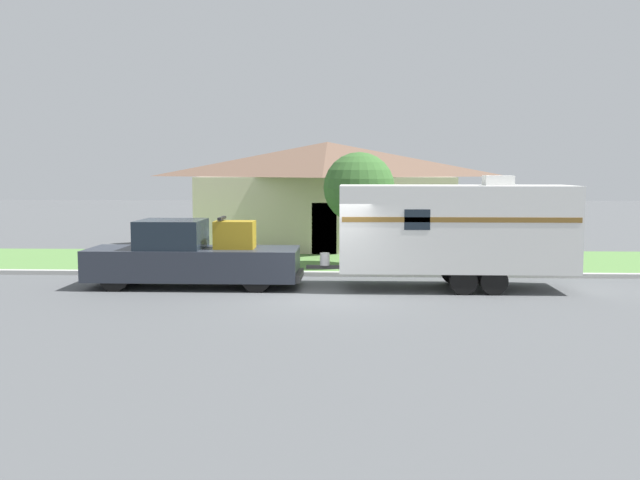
{
  "coord_description": "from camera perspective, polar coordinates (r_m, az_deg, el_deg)",
  "views": [
    {
      "loc": [
        0.68,
        -19.01,
        3.44
      ],
      "look_at": [
        -0.2,
        1.44,
        1.4
      ],
      "focal_mm": 40.0,
      "sensor_mm": 36.0,
      "label": 1
    }
  ],
  "objects": [
    {
      "name": "lawn_strip",
      "position": [
        26.64,
        0.99,
        -1.7
      ],
      "size": [
        80.0,
        7.0,
        0.03
      ],
      "color": "#568442",
      "rests_on": "ground_plane"
    },
    {
      "name": "pickup_truck",
      "position": [
        21.13,
        -10.23,
        -1.37
      ],
      "size": [
        6.23,
        1.94,
        2.06
      ],
      "color": "black",
      "rests_on": "ground_plane"
    },
    {
      "name": "ground_plane",
      "position": [
        19.33,
        0.42,
        -4.56
      ],
      "size": [
        120.0,
        120.0,
        0.0
      ],
      "primitive_type": "plane",
      "color": "#515456"
    },
    {
      "name": "curb_strip",
      "position": [
        23.02,
        0.75,
        -2.73
      ],
      "size": [
        80.0,
        0.3,
        0.14
      ],
      "color": "#ADADA8",
      "rests_on": "ground_plane"
    },
    {
      "name": "tree_in_yard",
      "position": [
        24.91,
        3.14,
        4.17
      ],
      "size": [
        2.48,
        2.48,
        4.04
      ],
      "color": "brown",
      "rests_on": "ground_plane"
    },
    {
      "name": "house_across_street",
      "position": [
        32.23,
        0.59,
        3.86
      ],
      "size": [
        11.48,
        8.1,
        4.66
      ],
      "color": "beige",
      "rests_on": "ground_plane"
    },
    {
      "name": "travel_trailer",
      "position": [
        20.74,
        10.78,
        0.94
      ],
      "size": [
        7.57,
        2.23,
        3.26
      ],
      "color": "black",
      "rests_on": "ground_plane"
    },
    {
      "name": "mailbox",
      "position": [
        24.23,
        -7.02,
        0.04
      ],
      "size": [
        0.48,
        0.2,
        1.4
      ],
      "color": "brown",
      "rests_on": "ground_plane"
    }
  ]
}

